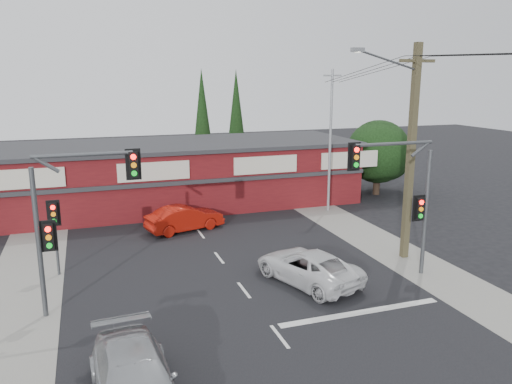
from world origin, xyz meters
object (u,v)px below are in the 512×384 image
object	(u,v)px
red_sedan	(185,218)
utility_pole	(409,146)
white_suv	(308,266)
shop_building	(162,174)
silver_suv	(135,381)

from	to	relation	value
red_sedan	utility_pole	xyz separation A→B (m)	(9.05, -7.72, 4.68)
white_suv	red_sedan	distance (m)	9.61
white_suv	shop_building	world-z (taller)	shop_building
silver_suv	utility_pole	xyz separation A→B (m)	(13.29, 7.29, 4.66)
white_suv	utility_pole	xyz separation A→B (m)	(5.55, 1.23, 4.70)
silver_suv	shop_building	size ratio (longest dim) A/B	0.19
white_suv	shop_building	bearing A→B (deg)	-94.79
red_sedan	shop_building	bearing A→B (deg)	-13.01
white_suv	silver_suv	distance (m)	9.83
shop_building	silver_suv	bearing A→B (deg)	-100.45
white_suv	silver_suv	size ratio (longest dim) A/B	0.98
white_suv	silver_suv	xyz separation A→B (m)	(-7.74, -6.06, 0.04)
white_suv	utility_pole	distance (m)	7.37
white_suv	utility_pole	size ratio (longest dim) A/B	0.50
red_sedan	utility_pole	bearing A→B (deg)	-146.32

